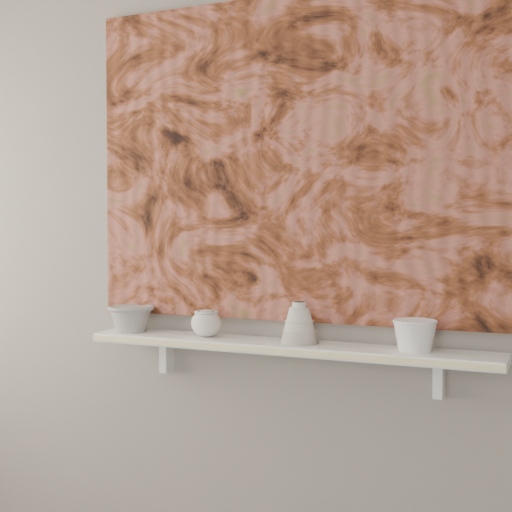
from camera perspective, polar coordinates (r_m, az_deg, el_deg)
The scene contains 11 objects.
wall_back at distance 2.42m, azimuth 3.15°, elevation 3.29°, with size 3.60×3.60×0.00m, color gray.
shelf at distance 2.37m, azimuth 2.30°, elevation -7.26°, with size 1.40×0.18×0.03m, color white.
shelf_stripe at distance 2.28m, azimuth 1.43°, elevation -7.62°, with size 1.40×0.01×0.02m, color #F4E4A2.
bracket_left at distance 2.65m, azimuth -7.15°, elevation -7.89°, with size 0.03×0.06×0.12m, color white.
bracket_right at distance 2.31m, azimuth 14.44°, elevation -9.45°, with size 0.03×0.06×0.12m, color white.
painting at distance 2.42m, azimuth 3.04°, elevation 7.80°, with size 1.50×0.03×1.10m, color brown.
house_motif at distance 2.28m, azimuth 13.56°, elevation 0.33°, with size 0.09×0.00×0.08m, color black.
bowl_grey at distance 2.64m, azimuth -9.96°, elevation -4.92°, with size 0.17×0.17×0.10m, color gray, non-canonical shape.
cup_cream at distance 2.48m, azimuth -4.01°, elevation -5.38°, with size 0.10×0.10×0.09m, color beige, non-canonical shape.
bell_vessel at distance 2.33m, azimuth 3.48°, elevation -5.33°, with size 0.12×0.12×0.14m, color beige, non-canonical shape.
bowl_white at distance 2.24m, azimuth 12.60°, elevation -6.21°, with size 0.14×0.14×0.10m, color white, non-canonical shape.
Camera 1 is at (0.86, -0.66, 1.30)m, focal length 50.00 mm.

